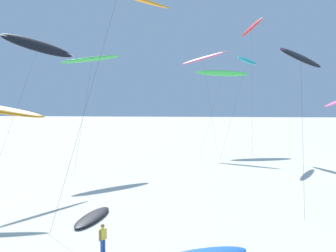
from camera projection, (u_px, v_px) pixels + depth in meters
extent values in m
ellipsoid|color=#19B2B7|center=(248.00, 61.00, 52.73)|extent=(4.37, 6.81, 1.44)
ellipsoid|color=purple|center=(248.00, 60.00, 52.73)|extent=(3.51, 6.48, 0.71)
cylinder|color=#4C4C51|center=(234.00, 110.00, 51.83)|extent=(3.77, 3.14, 12.94)
ellipsoid|color=black|center=(39.00, 46.00, 39.04)|extent=(5.72, 7.00, 2.82)
ellipsoid|color=white|center=(39.00, 46.00, 39.04)|extent=(5.29, 6.52, 1.88)
cylinder|color=#4C4C51|center=(15.00, 114.00, 37.07)|extent=(2.85, 5.23, 13.16)
ellipsoid|color=#EA5193|center=(336.00, 102.00, 47.29)|extent=(2.19, 5.63, 1.94)
ellipsoid|color=orange|center=(336.00, 102.00, 47.29)|extent=(1.29, 5.50, 1.42)
cylinder|color=#4C4C51|center=(85.00, 109.00, 24.65)|extent=(3.56, 3.83, 14.99)
ellipsoid|color=green|center=(92.00, 59.00, 45.89)|extent=(6.15, 7.46, 2.07)
ellipsoid|color=blue|center=(92.00, 59.00, 45.89)|extent=(5.68, 7.10, 1.71)
cylinder|color=#4C4C51|center=(84.00, 114.00, 43.41)|extent=(0.56, 6.02, 12.54)
ellipsoid|color=#EA5193|center=(203.00, 58.00, 58.68)|extent=(6.84, 3.22, 2.35)
ellipsoid|color=yellow|center=(203.00, 58.00, 58.68)|extent=(6.79, 2.59, 2.01)
cylinder|color=#4C4C51|center=(210.00, 105.00, 58.10)|extent=(2.18, 2.12, 13.83)
ellipsoid|color=red|center=(251.00, 28.00, 58.24)|extent=(3.17, 6.58, 2.91)
ellipsoid|color=green|center=(251.00, 27.00, 58.23)|extent=(2.67, 6.29, 2.09)
cylinder|color=#4C4C51|center=(252.00, 90.00, 56.45)|extent=(0.25, 5.05, 18.33)
ellipsoid|color=black|center=(301.00, 58.00, 32.87)|extent=(4.75, 4.11, 2.36)
ellipsoid|color=#EA5193|center=(301.00, 58.00, 32.87)|extent=(4.41, 3.33, 1.67)
cylinder|color=#4C4C51|center=(303.00, 131.00, 29.49)|extent=(1.47, 7.82, 11.40)
ellipsoid|color=green|center=(222.00, 73.00, 61.50)|extent=(8.63, 3.36, 1.32)
ellipsoid|color=white|center=(222.00, 73.00, 61.49)|extent=(8.56, 2.37, 0.73)
cylinder|color=#4C4C51|center=(212.00, 112.00, 57.86)|extent=(3.52, 8.51, 11.76)
ellipsoid|color=black|center=(93.00, 217.00, 26.54)|extent=(2.04, 4.99, 0.29)
ellipsoid|color=#19B2B7|center=(93.00, 217.00, 26.54)|extent=(1.44, 2.33, 0.17)
cylinder|color=#284CA3|center=(104.00, 247.00, 20.57)|extent=(0.14, 0.14, 0.86)
cylinder|color=#284CA3|center=(102.00, 248.00, 20.44)|extent=(0.14, 0.14, 0.86)
cube|color=yellow|center=(103.00, 234.00, 20.45)|extent=(0.34, 0.36, 0.58)
cylinder|color=#9E7051|center=(106.00, 234.00, 20.62)|extent=(0.09, 0.09, 0.56)
cylinder|color=#9E7051|center=(100.00, 236.00, 20.29)|extent=(0.09, 0.09, 0.56)
sphere|color=#9E7051|center=(103.00, 226.00, 20.42)|extent=(0.21, 0.21, 0.21)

